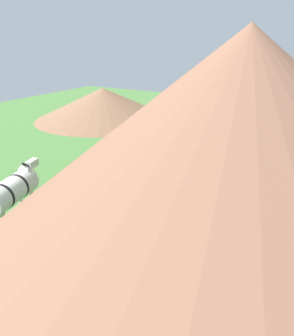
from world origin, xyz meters
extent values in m
plane|color=#457235|center=(0.00, 0.00, 0.00)|extent=(36.00, 36.00, 0.00)
cone|color=brown|center=(-3.56, 5.49, 3.54)|extent=(6.22, 6.22, 2.49)
cylinder|color=brown|center=(1.88, 0.58, 1.19)|extent=(0.10, 0.10, 2.37)
cone|color=brown|center=(1.88, 0.58, 2.82)|extent=(3.85, 3.85, 0.89)
cube|color=silver|center=(1.88, 0.58, 0.72)|extent=(1.38, 0.90, 0.04)
cylinder|color=silver|center=(1.26, 0.97, 0.35)|extent=(0.06, 0.06, 0.70)
cylinder|color=silver|center=(2.51, 0.95, 0.35)|extent=(0.06, 0.06, 0.70)
cylinder|color=silver|center=(1.25, 0.21, 0.35)|extent=(0.06, 0.06, 0.70)
cylinder|color=silver|center=(2.50, 0.19, 0.35)|extent=(0.06, 0.06, 0.70)
cube|color=silver|center=(0.74, 0.52, 0.45)|extent=(0.44, 0.46, 0.04)
cube|color=silver|center=(0.55, 0.51, 0.68)|extent=(0.06, 0.44, 0.45)
cylinder|color=silver|center=(0.91, 0.72, 0.23)|extent=(0.04, 0.04, 0.45)
cylinder|color=silver|center=(0.93, 0.34, 0.23)|extent=(0.04, 0.04, 0.45)
cylinder|color=silver|center=(0.55, 0.71, 0.23)|extent=(0.04, 0.04, 0.45)
cylinder|color=silver|center=(0.57, 0.33, 0.23)|extent=(0.04, 0.04, 0.45)
cube|color=white|center=(2.70, -0.20, 0.45)|extent=(0.61, 0.61, 0.04)
cube|color=white|center=(2.84, -0.33, 0.68)|extent=(0.33, 0.35, 0.45)
cylinder|color=white|center=(2.44, -0.22, 0.23)|extent=(0.04, 0.04, 0.45)
cylinder|color=white|center=(2.70, 0.06, 0.23)|extent=(0.04, 0.04, 0.45)
cylinder|color=white|center=(2.70, -0.46, 0.23)|extent=(0.04, 0.04, 0.45)
cylinder|color=white|center=(2.96, -0.19, 0.23)|extent=(0.04, 0.04, 0.45)
cube|color=white|center=(2.30, 1.63, 0.45)|extent=(0.57, 0.55, 0.04)
cube|color=white|center=(2.38, 1.81, 0.68)|extent=(0.42, 0.20, 0.45)
cylinder|color=white|center=(2.41, 1.39, 0.23)|extent=(0.04, 0.04, 0.45)
cylinder|color=white|center=(2.06, 1.54, 0.23)|extent=(0.04, 0.04, 0.45)
cylinder|color=white|center=(2.55, 1.73, 0.23)|extent=(0.04, 0.04, 0.45)
cylinder|color=white|center=(2.20, 1.87, 0.23)|extent=(0.04, 0.04, 0.45)
cylinder|color=black|center=(1.12, 2.16, 0.41)|extent=(0.12, 0.12, 0.82)
cylinder|color=black|center=(1.24, 2.08, 0.41)|extent=(0.12, 0.12, 0.82)
cube|color=#B43234|center=(1.18, 2.12, 1.11)|extent=(0.48, 0.42, 0.58)
cylinder|color=tan|center=(0.97, 2.26, 1.12)|extent=(0.09, 0.09, 0.54)
cylinder|color=tan|center=(1.39, 1.98, 1.12)|extent=(0.09, 0.09, 0.54)
sphere|color=tan|center=(1.18, 2.12, 1.53)|extent=(0.22, 0.22, 0.22)
cube|color=#27A36C|center=(-1.31, 1.25, 0.22)|extent=(0.68, 0.70, 0.03)
cube|color=white|center=(-1.41, 0.99, 0.45)|extent=(0.67, 0.67, 0.35)
cube|color=beige|center=(-1.57, 1.29, 0.11)|extent=(0.25, 0.58, 0.22)
cube|color=beige|center=(-1.09, 1.10, 0.11)|extent=(0.25, 0.58, 0.22)
cylinder|color=silver|center=(0.09, -2.12, 0.93)|extent=(1.64, 1.17, 0.61)
cylinder|color=black|center=(0.37, -2.24, 0.93)|extent=(0.33, 0.60, 0.62)
cylinder|color=black|center=(-0.16, -2.01, 0.93)|extent=(0.33, 0.60, 0.62)
cylinder|color=silver|center=(-0.61, -1.81, 1.11)|extent=(0.59, 0.46, 0.48)
cube|color=silver|center=(-0.87, -1.70, 1.27)|extent=(0.44, 0.33, 0.20)
cube|color=black|center=(-1.03, -1.62, 1.24)|extent=(0.16, 0.16, 0.12)
cube|color=black|center=(-0.61, -1.81, 1.31)|extent=(0.35, 0.18, 0.28)
cylinder|color=silver|center=(-0.51, -2.04, 0.35)|extent=(0.11, 0.11, 0.70)
cylinder|color=black|center=(-0.51, -2.04, 0.03)|extent=(0.13, 0.13, 0.06)
cylinder|color=silver|center=(-0.38, -1.73, 0.35)|extent=(0.11, 0.11, 0.70)
cylinder|color=black|center=(-0.38, -1.73, 0.03)|extent=(0.13, 0.13, 0.06)
cylinder|color=silver|center=(0.55, -2.51, 0.35)|extent=(0.11, 0.11, 0.70)
cylinder|color=black|center=(0.55, -2.51, 0.03)|extent=(0.13, 0.13, 0.06)
cylinder|color=silver|center=(0.68, -2.20, 0.35)|extent=(0.11, 0.11, 0.70)
cylinder|color=black|center=(0.68, -2.20, 0.03)|extent=(0.13, 0.13, 0.06)
cylinder|color=black|center=(0.83, -2.45, 0.83)|extent=(0.24, 0.14, 0.53)
cylinder|color=silver|center=(2.63, 3.45, 1.04)|extent=(1.13, 1.79, 0.64)
cylinder|color=black|center=(2.52, 3.77, 1.04)|extent=(0.65, 0.28, 0.65)
cylinder|color=black|center=(2.72, 3.16, 1.04)|extent=(0.65, 0.28, 0.65)
cylinder|color=silver|center=(2.88, 2.65, 1.22)|extent=(0.44, 0.60, 0.49)
cube|color=silver|center=(2.97, 2.39, 1.38)|extent=(0.29, 0.44, 0.20)
cube|color=black|center=(3.03, 2.22, 1.35)|extent=(0.15, 0.15, 0.12)
cube|color=black|center=(2.88, 2.65, 1.42)|extent=(0.15, 0.36, 0.28)
cylinder|color=silver|center=(2.99, 2.90, 0.40)|extent=(0.11, 0.11, 0.80)
cylinder|color=black|center=(2.99, 2.90, 0.03)|extent=(0.13, 0.13, 0.06)
cylinder|color=silver|center=(2.65, 2.79, 0.40)|extent=(0.11, 0.11, 0.80)
cylinder|color=black|center=(2.65, 2.79, 0.03)|extent=(0.13, 0.13, 0.06)
cylinder|color=silver|center=(2.26, 4.00, 0.40)|extent=(0.11, 0.11, 0.80)
cylinder|color=black|center=(2.26, 4.00, 0.03)|extent=(0.13, 0.13, 0.06)
cylinder|color=silver|center=(2.95, -2.12, 1.00)|extent=(1.48, 0.68, 0.61)
cylinder|color=black|center=(3.24, -2.14, 1.00)|extent=(0.11, 0.62, 0.62)
cylinder|color=black|center=(2.69, -2.11, 1.00)|extent=(0.11, 0.62, 0.62)
cylinder|color=silver|center=(2.23, -2.09, 1.18)|extent=(0.54, 0.30, 0.48)
cube|color=silver|center=(1.95, -2.07, 1.34)|extent=(0.41, 0.20, 0.20)
cube|color=black|center=(1.77, -2.06, 1.31)|extent=(0.13, 0.13, 0.12)
cube|color=black|center=(2.23, -2.09, 1.38)|extent=(0.37, 0.06, 0.28)
cylinder|color=silver|center=(2.40, -2.26, 0.39)|extent=(0.11, 0.11, 0.77)
cylinder|color=black|center=(2.40, -2.26, 0.03)|extent=(0.13, 0.13, 0.06)
cylinder|color=silver|center=(2.41, -1.93, 0.39)|extent=(0.11, 0.11, 0.77)
cylinder|color=black|center=(2.41, -1.93, 0.03)|extent=(0.13, 0.13, 0.06)
cylinder|color=silver|center=(3.49, -2.32, 0.39)|extent=(0.11, 0.11, 0.77)
cylinder|color=black|center=(3.49, -2.32, 0.03)|extent=(0.13, 0.13, 0.06)
cylinder|color=silver|center=(3.51, -1.98, 0.39)|extent=(0.11, 0.11, 0.77)
cylinder|color=black|center=(3.51, -1.98, 0.03)|extent=(0.13, 0.13, 0.06)
cylinder|color=black|center=(3.73, -2.16, 0.90)|extent=(0.24, 0.06, 0.53)
cube|color=#9E5D46|center=(3.69, -2.95, 0.04)|extent=(0.76, 2.82, 0.08)
camera|label=1|loc=(-4.47, 8.62, 4.71)|focal=38.69mm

